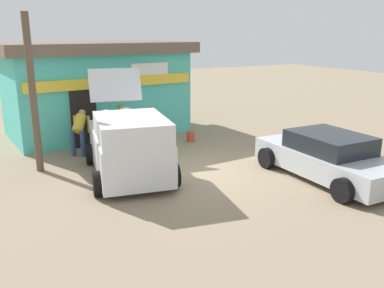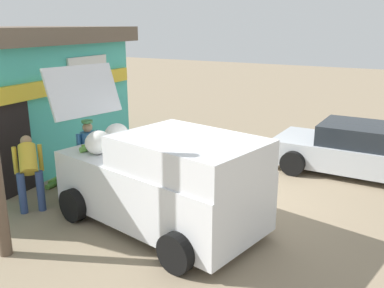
# 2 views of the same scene
# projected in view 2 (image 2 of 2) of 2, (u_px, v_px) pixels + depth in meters

# --- Properties ---
(ground_plane) EXTENTS (60.00, 60.00, 0.00)m
(ground_plane) POSITION_uv_depth(u_px,v_px,m) (237.00, 195.00, 9.16)
(ground_plane) COLOR gray
(delivery_van) EXTENTS (2.72, 4.50, 2.79)m
(delivery_van) POSITION_uv_depth(u_px,v_px,m) (163.00, 180.00, 7.55)
(delivery_van) COLOR silver
(delivery_van) RESTS_ON ground_plane
(parked_sedan) EXTENTS (2.19, 4.28, 1.25)m
(parked_sedan) POSITION_uv_depth(u_px,v_px,m) (363.00, 151.00, 10.32)
(parked_sedan) COLOR #B2B7BC
(parked_sedan) RESTS_ON ground_plane
(vendor_standing) EXTENTS (0.56, 0.41, 1.62)m
(vendor_standing) POSITION_uv_depth(u_px,v_px,m) (89.00, 152.00, 9.15)
(vendor_standing) COLOR navy
(vendor_standing) RESTS_ON ground_plane
(customer_bending) EXTENTS (0.69, 0.72, 1.45)m
(customer_bending) POSITION_uv_depth(u_px,v_px,m) (29.00, 167.00, 8.29)
(customer_bending) COLOR navy
(customer_bending) RESTS_ON ground_plane
(unloaded_banana_pile) EXTENTS (0.87, 0.88, 0.44)m
(unloaded_banana_pile) POSITION_uv_depth(u_px,v_px,m) (68.00, 177.00, 9.66)
(unloaded_banana_pile) COLOR silver
(unloaded_banana_pile) RESTS_ON ground_plane
(paint_bucket) EXTENTS (0.29, 0.29, 0.38)m
(paint_bucket) POSITION_uv_depth(u_px,v_px,m) (155.00, 151.00, 11.67)
(paint_bucket) COLOR #BF3F33
(paint_bucket) RESTS_ON ground_plane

